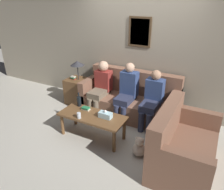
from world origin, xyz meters
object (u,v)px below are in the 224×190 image
at_px(drinking_glass, 79,115).
at_px(teddy_bear, 139,148).
at_px(wine_bottle, 79,101).
at_px(couch_side, 181,147).
at_px(person_right, 152,98).
at_px(person_middle, 127,90).
at_px(couch_main, 130,100).
at_px(person_left, 101,85).
at_px(coffee_table, 92,118).

height_order(drinking_glass, teddy_bear, drinking_glass).
bearing_deg(wine_bottle, couch_side, -5.16).
height_order(wine_bottle, person_right, person_right).
relative_size(drinking_glass, person_middle, 0.09).
bearing_deg(couch_side, couch_main, 50.32).
height_order(drinking_glass, person_middle, person_middle).
xyz_separation_m(person_right, teddy_bear, (0.14, -0.99, -0.44)).
bearing_deg(couch_side, person_left, 64.29).
distance_m(couch_main, person_middle, 0.35).
xyz_separation_m(coffee_table, drinking_glass, (-0.15, -0.19, 0.11)).
xyz_separation_m(coffee_table, teddy_bear, (0.94, -0.09, -0.24)).
xyz_separation_m(coffee_table, person_left, (-0.37, 0.94, 0.22)).
distance_m(couch_main, coffee_table, 1.13).
xyz_separation_m(drinking_glass, person_middle, (0.40, 1.12, 0.12)).
bearing_deg(drinking_glass, teddy_bear, 5.53).
xyz_separation_m(couch_main, wine_bottle, (-0.66, -0.91, 0.24)).
xyz_separation_m(wine_bottle, person_left, (0.03, 0.76, 0.05)).
distance_m(couch_main, wine_bottle, 1.15).
height_order(couch_side, person_left, person_left).
bearing_deg(coffee_table, wine_bottle, 155.65).
distance_m(drinking_glass, person_middle, 1.19).
bearing_deg(person_right, person_left, 178.50).
xyz_separation_m(coffee_table, person_right, (0.80, 0.91, 0.20)).
bearing_deg(couch_main, drinking_glass, -107.09).
height_order(couch_main, teddy_bear, couch_main).
height_order(couch_main, coffee_table, couch_main).
distance_m(couch_main, drinking_glass, 1.36).
relative_size(couch_side, person_middle, 1.14).
bearing_deg(coffee_table, drinking_glass, -127.41).
relative_size(coffee_table, teddy_bear, 3.53).
distance_m(couch_side, person_right, 1.22).
xyz_separation_m(person_left, person_right, (1.17, -0.03, -0.02)).
height_order(person_middle, teddy_bear, person_middle).
bearing_deg(person_left, teddy_bear, -37.97).
height_order(coffee_table, person_middle, person_middle).
xyz_separation_m(couch_main, coffee_table, (-0.25, -1.10, 0.07)).
bearing_deg(wine_bottle, drinking_glass, -55.13).
bearing_deg(person_middle, person_left, 178.98).
bearing_deg(person_left, couch_side, -25.71).
relative_size(couch_main, wine_bottle, 7.36).
height_order(couch_main, person_left, person_left).
bearing_deg(wine_bottle, couch_main, 54.30).
bearing_deg(teddy_bear, wine_bottle, 168.70).
distance_m(wine_bottle, person_left, 0.76).
xyz_separation_m(drinking_glass, person_right, (0.94, 1.10, 0.09)).
distance_m(coffee_table, person_left, 1.03).
xyz_separation_m(couch_side, teddy_bear, (-0.63, -0.09, -0.18)).
distance_m(coffee_table, wine_bottle, 0.48).
relative_size(coffee_table, drinking_glass, 11.87).
bearing_deg(couch_side, teddy_bear, 98.26).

